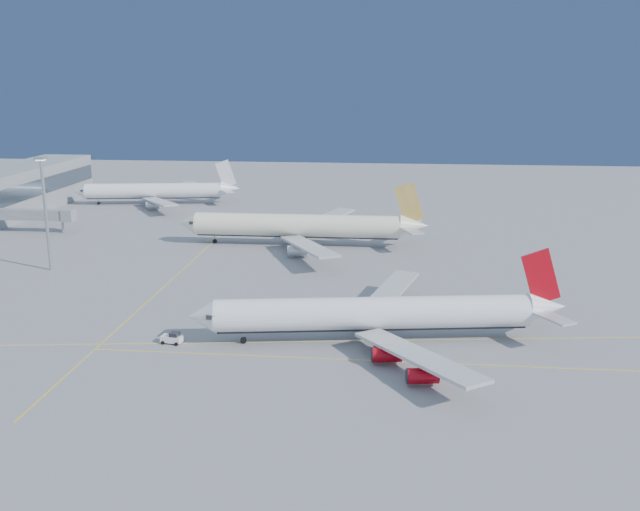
{
  "coord_description": "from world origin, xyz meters",
  "views": [
    {
      "loc": [
        8.81,
        -120.37,
        44.17
      ],
      "look_at": [
        -6.47,
        25.68,
        7.0
      ],
      "focal_mm": 40.0,
      "sensor_mm": 36.0,
      "label": 1
    }
  ],
  "objects": [
    {
      "name": "ground",
      "position": [
        0.0,
        0.0,
        0.0
      ],
      "size": [
        500.0,
        500.0,
        0.0
      ],
      "primitive_type": "plane",
      "color": "slate",
      "rests_on": "ground"
    },
    {
      "name": "airliner_virgin",
      "position": [
        7.12,
        -4.95,
        4.82
      ],
      "size": [
        64.63,
        57.49,
        15.98
      ],
      "rotation": [
        0.0,
        0.0,
        0.16
      ],
      "color": "white",
      "rests_on": "ground"
    },
    {
      "name": "pushback_tug",
      "position": [
        -27.96,
        -9.95,
        0.93
      ],
      "size": [
        3.79,
        2.62,
        2.0
      ],
      "rotation": [
        0.0,
        0.0,
        -0.15
      ],
      "color": "white",
      "rests_on": "ground"
    },
    {
      "name": "airliner_etihad",
      "position": [
        -15.18,
        63.66,
        5.33
      ],
      "size": [
        66.91,
        62.03,
        17.52
      ],
      "rotation": [
        0.0,
        0.0,
        0.0
      ],
      "color": "silver",
      "rests_on": "ground"
    },
    {
      "name": "jet_bridge",
      "position": [
        -93.11,
        72.0,
        5.17
      ],
      "size": [
        23.6,
        3.6,
        6.9
      ],
      "color": "gray",
      "rests_on": "ground"
    },
    {
      "name": "light_mast",
      "position": [
        -70.63,
        33.04,
        15.57
      ],
      "size": [
        2.28,
        2.28,
        26.38
      ],
      "color": "gray",
      "rests_on": "ground"
    },
    {
      "name": "taxiway_lines",
      "position": [
        -14.71,
        6.34,
        0.01
      ],
      "size": [
        118.86,
        140.0,
        0.02
      ],
      "color": "yellow",
      "rests_on": "ground"
    },
    {
      "name": "airliner_third",
      "position": [
        -74.1,
        120.89,
        4.73
      ],
      "size": [
        58.15,
        53.07,
        15.63
      ],
      "rotation": [
        0.0,
        0.0,
        0.16
      ],
      "color": "white",
      "rests_on": "ground"
    }
  ]
}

